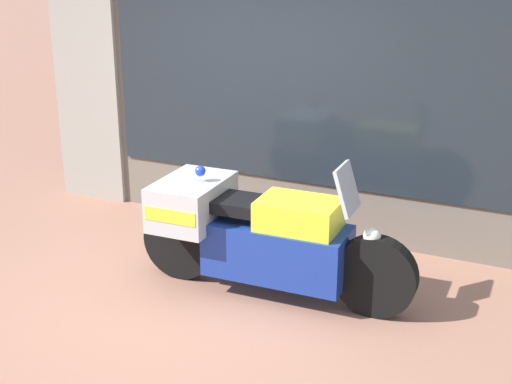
% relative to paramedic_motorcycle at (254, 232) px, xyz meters
% --- Properties ---
extents(ground_plane, '(60.00, 60.00, 0.00)m').
position_rel_paramedic_motorcycle_xyz_m(ground_plane, '(-0.47, -0.44, -0.54)').
color(ground_plane, '#9E6B56').
extents(shop_building, '(5.24, 0.55, 3.94)m').
position_rel_paramedic_motorcycle_xyz_m(shop_building, '(-0.84, 1.56, 1.44)').
color(shop_building, '#6B6056').
rests_on(shop_building, ground).
extents(window_display, '(3.96, 0.30, 2.05)m').
position_rel_paramedic_motorcycle_xyz_m(window_display, '(-0.14, 1.59, -0.05)').
color(window_display, slate).
rests_on(window_display, ground).
extents(paramedic_motorcycle, '(2.40, 0.79, 1.21)m').
position_rel_paramedic_motorcycle_xyz_m(paramedic_motorcycle, '(0.00, 0.00, 0.00)').
color(paramedic_motorcycle, black).
rests_on(paramedic_motorcycle, ground).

